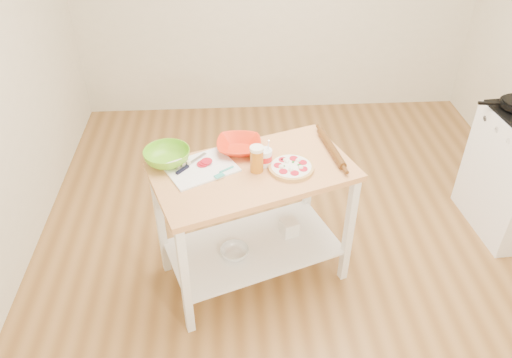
{
  "coord_description": "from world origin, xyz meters",
  "views": [
    {
      "loc": [
        -0.51,
        -2.66,
        2.65
      ],
      "look_at": [
        -0.36,
        -0.25,
        0.86
      ],
      "focal_mm": 35.0,
      "sensor_mm": 36.0,
      "label": 1
    }
  ],
  "objects_px": {
    "shelf_glass_bowl": "(234,252)",
    "green_bowl": "(167,157)",
    "knife": "(187,166)",
    "orange_bowl": "(239,146)",
    "pizza": "(291,167)",
    "cutting_board": "(200,167)",
    "rolling_pin": "(331,148)",
    "shelf_bin": "(289,227)",
    "prep_island": "(254,202)",
    "yogurt_tub": "(265,157)",
    "spatula": "(223,172)",
    "beer_pint": "(257,159)"
  },
  "relations": [
    {
      "from": "cutting_board",
      "to": "knife",
      "type": "height_order",
      "value": "cutting_board"
    },
    {
      "from": "yogurt_tub",
      "to": "shelf_bin",
      "type": "bearing_deg",
      "value": 19.67
    },
    {
      "from": "knife",
      "to": "green_bowl",
      "type": "xyz_separation_m",
      "value": [
        -0.13,
        0.07,
        0.03
      ]
    },
    {
      "from": "pizza",
      "to": "cutting_board",
      "type": "xyz_separation_m",
      "value": [
        -0.55,
        0.04,
        -0.01
      ]
    },
    {
      "from": "prep_island",
      "to": "spatula",
      "type": "distance_m",
      "value": 0.33
    },
    {
      "from": "spatula",
      "to": "green_bowl",
      "type": "height_order",
      "value": "green_bowl"
    },
    {
      "from": "prep_island",
      "to": "rolling_pin",
      "type": "distance_m",
      "value": 0.6
    },
    {
      "from": "beer_pint",
      "to": "shelf_glass_bowl",
      "type": "distance_m",
      "value": 0.72
    },
    {
      "from": "green_bowl",
      "to": "rolling_pin",
      "type": "distance_m",
      "value": 1.03
    },
    {
      "from": "green_bowl",
      "to": "beer_pint",
      "type": "relative_size",
      "value": 1.69
    },
    {
      "from": "spatula",
      "to": "knife",
      "type": "height_order",
      "value": "knife"
    },
    {
      "from": "pizza",
      "to": "shelf_bin",
      "type": "relative_size",
      "value": 2.56
    },
    {
      "from": "cutting_board",
      "to": "shelf_bin",
      "type": "bearing_deg",
      "value": -19.19
    },
    {
      "from": "shelf_glass_bowl",
      "to": "shelf_bin",
      "type": "distance_m",
      "value": 0.44
    },
    {
      "from": "shelf_glass_bowl",
      "to": "spatula",
      "type": "bearing_deg",
      "value": 139.27
    },
    {
      "from": "cutting_board",
      "to": "rolling_pin",
      "type": "height_order",
      "value": "rolling_pin"
    },
    {
      "from": "orange_bowl",
      "to": "green_bowl",
      "type": "relative_size",
      "value": 0.99
    },
    {
      "from": "knife",
      "to": "orange_bowl",
      "type": "xyz_separation_m",
      "value": [
        0.32,
        0.18,
        0.02
      ]
    },
    {
      "from": "knife",
      "to": "yogurt_tub",
      "type": "relative_size",
      "value": 1.19
    },
    {
      "from": "knife",
      "to": "orange_bowl",
      "type": "height_order",
      "value": "orange_bowl"
    },
    {
      "from": "rolling_pin",
      "to": "shelf_glass_bowl",
      "type": "height_order",
      "value": "rolling_pin"
    },
    {
      "from": "pizza",
      "to": "cutting_board",
      "type": "height_order",
      "value": "pizza"
    },
    {
      "from": "cutting_board",
      "to": "knife",
      "type": "relative_size",
      "value": 2.18
    },
    {
      "from": "prep_island",
      "to": "cutting_board",
      "type": "xyz_separation_m",
      "value": [
        -0.32,
        0.03,
        0.26
      ]
    },
    {
      "from": "knife",
      "to": "orange_bowl",
      "type": "distance_m",
      "value": 0.37
    },
    {
      "from": "prep_island",
      "to": "knife",
      "type": "relative_size",
      "value": 5.97
    },
    {
      "from": "pizza",
      "to": "yogurt_tub",
      "type": "height_order",
      "value": "yogurt_tub"
    },
    {
      "from": "orange_bowl",
      "to": "yogurt_tub",
      "type": "distance_m",
      "value": 0.23
    },
    {
      "from": "prep_island",
      "to": "pizza",
      "type": "distance_m",
      "value": 0.35
    },
    {
      "from": "cutting_board",
      "to": "spatula",
      "type": "relative_size",
      "value": 3.92
    },
    {
      "from": "cutting_board",
      "to": "beer_pint",
      "type": "distance_m",
      "value": 0.35
    },
    {
      "from": "pizza",
      "to": "yogurt_tub",
      "type": "relative_size",
      "value": 1.46
    },
    {
      "from": "prep_island",
      "to": "yogurt_tub",
      "type": "xyz_separation_m",
      "value": [
        0.07,
        0.05,
        0.3
      ]
    },
    {
      "from": "pizza",
      "to": "beer_pint",
      "type": "distance_m",
      "value": 0.22
    },
    {
      "from": "green_bowl",
      "to": "rolling_pin",
      "type": "relative_size",
      "value": 0.67
    },
    {
      "from": "beer_pint",
      "to": "yogurt_tub",
      "type": "xyz_separation_m",
      "value": [
        0.05,
        0.06,
        -0.03
      ]
    },
    {
      "from": "orange_bowl",
      "to": "spatula",
      "type": "bearing_deg",
      "value": -112.17
    },
    {
      "from": "beer_pint",
      "to": "cutting_board",
      "type": "bearing_deg",
      "value": 172.96
    },
    {
      "from": "spatula",
      "to": "green_bowl",
      "type": "xyz_separation_m",
      "value": [
        -0.34,
        0.15,
        0.03
      ]
    },
    {
      "from": "prep_island",
      "to": "orange_bowl",
      "type": "relative_size",
      "value": 4.8
    },
    {
      "from": "green_bowl",
      "to": "beer_pint",
      "type": "height_order",
      "value": "beer_pint"
    },
    {
      "from": "yogurt_tub",
      "to": "shelf_bin",
      "type": "height_order",
      "value": "yogurt_tub"
    },
    {
      "from": "shelf_glass_bowl",
      "to": "green_bowl",
      "type": "bearing_deg",
      "value": 154.13
    },
    {
      "from": "rolling_pin",
      "to": "shelf_glass_bowl",
      "type": "distance_m",
      "value": 0.93
    },
    {
      "from": "pizza",
      "to": "yogurt_tub",
      "type": "bearing_deg",
      "value": 158.51
    },
    {
      "from": "prep_island",
      "to": "beer_pint",
      "type": "xyz_separation_m",
      "value": [
        0.02,
        -0.01,
        0.33
      ]
    },
    {
      "from": "yogurt_tub",
      "to": "orange_bowl",
      "type": "bearing_deg",
      "value": 132.72
    },
    {
      "from": "green_bowl",
      "to": "shelf_bin",
      "type": "xyz_separation_m",
      "value": [
        0.78,
        0.01,
        -0.63
      ]
    },
    {
      "from": "prep_island",
      "to": "rolling_pin",
      "type": "height_order",
      "value": "rolling_pin"
    },
    {
      "from": "rolling_pin",
      "to": "green_bowl",
      "type": "bearing_deg",
      "value": -176.66
    }
  ]
}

